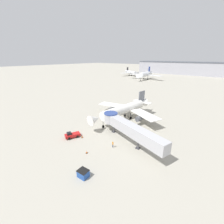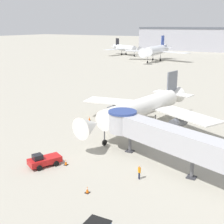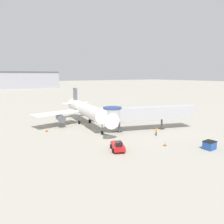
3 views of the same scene
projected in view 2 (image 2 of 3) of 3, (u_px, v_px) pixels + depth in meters
The scene contains 10 objects.
ground_plane at pixel (144, 128), 55.09m from camera, with size 800.00×800.00×0.00m, color #A8A393.
main_airplane at pixel (143, 107), 53.78m from camera, with size 27.13×28.25×8.90m.
jet_bridge at pixel (164, 136), 39.30m from camera, with size 21.78×9.34×5.71m.
pushback_tug_red at pixel (44, 160), 40.01m from camera, with size 3.37×4.55×1.78m.
traffic_cone_apron_front at pixel (87, 190), 33.67m from camera, with size 0.48×0.48×0.79m.
traffic_cone_port_wing at pixel (89, 118), 59.12m from camera, with size 0.50×0.50×0.83m.
traffic_cone_near_nose at pixel (66, 162), 40.36m from camera, with size 0.49×0.49×0.81m.
ground_crew_marshaller at pixel (139, 171), 36.53m from camera, with size 0.39×0.33×1.74m.
background_jet_blue_tail at pixel (156, 50), 153.55m from camera, with size 34.29×30.93×12.08m.
background_jet_black_tail at pixel (125, 48), 183.21m from camera, with size 25.17×24.29×9.50m.
Camera 2 is at (22.68, -47.44, 17.60)m, focal length 50.00 mm.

